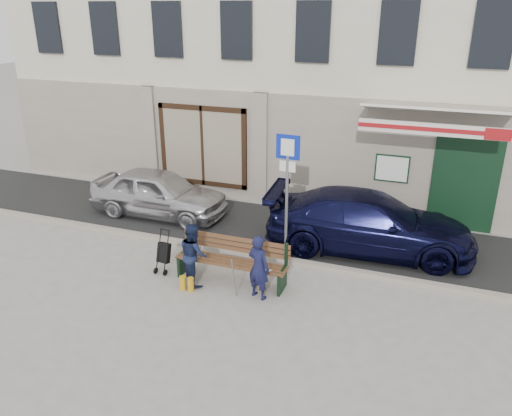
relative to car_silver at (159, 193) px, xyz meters
The scene contains 11 objects.
ground 4.80m from the car_silver, 39.27° to the right, with size 80.00×80.00×0.00m, color #9E9991.
asphalt_lane 3.74m from the car_silver, ahead, with size 60.00×3.20×0.01m, color #282828.
curb 4.02m from the car_silver, 22.29° to the right, with size 60.00×0.18×0.12m, color #9E9384.
building 7.87m from the car_silver, 55.90° to the left, with size 20.00×8.27×10.00m.
car_silver is the anchor object (origin of this frame).
car_navy 5.76m from the car_silver, ahead, with size 1.96×4.82×1.40m, color black.
parking_sign 4.41m from the car_silver, 16.89° to the right, with size 0.54×0.08×2.89m.
bench 4.20m from the car_silver, 39.30° to the right, with size 2.40×1.17×0.98m.
man 5.07m from the car_silver, 37.10° to the right, with size 0.49×0.32×1.34m, color #141638.
woman 3.96m from the car_silver, 49.12° to the right, with size 0.65×0.51×1.33m, color #161E3C.
stroller 3.28m from the car_silver, 57.85° to the right, with size 0.29×0.40×0.94m.
Camera 1 is at (3.30, -8.12, 5.37)m, focal length 35.00 mm.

